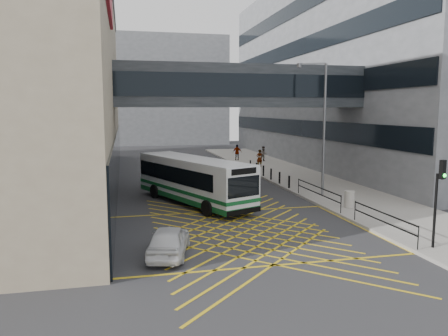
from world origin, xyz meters
TOP-DOWN VIEW (x-y plane):
  - ground at (0.00, 0.00)m, footprint 120.00×120.00m
  - building_right at (23.98, 24.00)m, footprint 24.09×44.00m
  - building_far at (-2.00, 60.00)m, footprint 28.00×16.00m
  - skybridge at (3.00, 12.00)m, footprint 20.00×4.10m
  - pavement at (9.00, 15.00)m, footprint 6.00×54.00m
  - box_junction at (0.00, 0.00)m, footprint 12.00×9.00m
  - bus at (-1.32, 7.13)m, footprint 6.14×10.26m
  - car_white at (-3.76, -2.46)m, footprint 2.52×4.22m
  - car_dark at (-0.18, 9.92)m, footprint 2.40×4.87m
  - car_silver at (2.20, 15.99)m, footprint 3.52×4.83m
  - traffic_light at (7.01, -4.46)m, footprint 0.30×0.44m
  - street_lamp at (7.38, 7.34)m, footprint 1.91×0.95m
  - litter_bin at (7.33, 3.23)m, footprint 0.57×0.57m
  - kerb_railings at (6.15, 1.78)m, footprint 0.05×12.54m
  - bollards at (6.25, 15.00)m, footprint 0.14×10.14m
  - pedestrian_a at (7.74, 21.87)m, footprint 0.73×0.56m
  - pedestrian_b at (9.61, 26.24)m, footprint 0.84×0.54m
  - pedestrian_c at (7.01, 27.84)m, footprint 1.11×0.66m

SIDE VIEW (x-z plane):
  - ground at x=0.00m, z-range 0.00..0.00m
  - box_junction at x=0.00m, z-range 0.00..0.01m
  - pavement at x=9.00m, z-range 0.00..0.16m
  - bollards at x=6.25m, z-range 0.16..1.06m
  - car_white at x=-3.76m, z-range 0.00..1.26m
  - litter_bin at x=7.33m, z-range 0.16..1.14m
  - car_silver at x=2.20m, z-range 0.00..1.38m
  - car_dark at x=-0.18m, z-range 0.00..1.46m
  - kerb_railings at x=6.15m, z-range 0.38..1.38m
  - pedestrian_b at x=9.61m, z-range 0.16..1.80m
  - pedestrian_a at x=7.74m, z-range 0.16..1.87m
  - pedestrian_c at x=7.01m, z-range 0.16..1.92m
  - bus at x=-1.32m, z-range 0.10..2.95m
  - traffic_light at x=7.01m, z-range 0.71..4.38m
  - street_lamp at x=7.38m, z-range 0.77..9.46m
  - skybridge at x=3.00m, z-range 6.00..9.00m
  - building_far at x=-2.00m, z-range 0.00..18.00m
  - building_right at x=23.98m, z-range 0.00..20.00m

